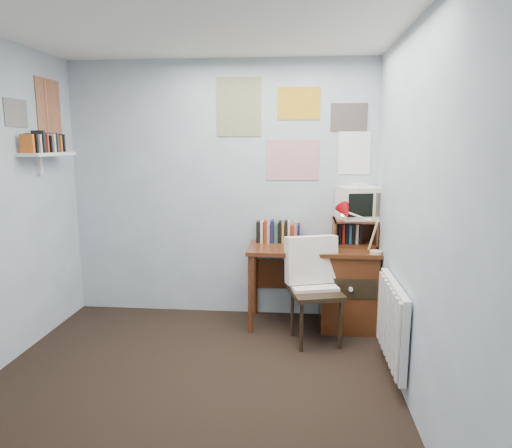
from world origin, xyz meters
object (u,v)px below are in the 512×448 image
(radiator, at_px, (393,322))
(wall_shelf, at_px, (48,154))
(desk_lamp, at_px, (377,232))
(desk_chair, at_px, (316,293))
(tv_riser, at_px, (354,232))
(desk, at_px, (341,284))
(crt_tv, at_px, (359,201))

(radiator, distance_m, wall_shelf, 3.15)
(desk_lamp, xyz_separation_m, radiator, (0.02, -0.71, -0.53))
(desk_chair, relative_size, wall_shelf, 1.43)
(tv_riser, height_order, radiator, tv_riser)
(radiator, height_order, wall_shelf, wall_shelf)
(desk, xyz_separation_m, crt_tv, (0.15, 0.13, 0.77))
(crt_tv, relative_size, radiator, 0.44)
(desk, distance_m, wall_shelf, 2.87)
(crt_tv, xyz_separation_m, wall_shelf, (-2.72, -0.51, 0.44))
(desk_chair, xyz_separation_m, radiator, (0.54, -0.53, -0.02))
(tv_riser, bearing_deg, desk_lamp, -65.45)
(crt_tv, distance_m, radiator, 1.31)
(desk_lamp, relative_size, tv_riser, 0.95)
(crt_tv, bearing_deg, desk, -152.70)
(desk, relative_size, desk_lamp, 3.15)
(desk, relative_size, tv_riser, 3.00)
(desk, xyz_separation_m, desk_lamp, (0.27, -0.22, 0.55))
(desk_chair, xyz_separation_m, crt_tv, (0.40, 0.53, 0.73))
(desk_chair, bearing_deg, wall_shelf, 164.96)
(desk_chair, distance_m, tv_riser, 0.77)
(desk_chair, height_order, wall_shelf, wall_shelf)
(desk_lamp, relative_size, wall_shelf, 0.61)
(tv_riser, relative_size, wall_shelf, 0.65)
(desk_chair, height_order, crt_tv, crt_tv)
(tv_riser, distance_m, crt_tv, 0.29)
(tv_riser, bearing_deg, desk_chair, -125.95)
(desk, height_order, crt_tv, crt_tv)
(desk_chair, distance_m, radiator, 0.76)
(desk_chair, xyz_separation_m, tv_riser, (0.37, 0.51, 0.44))
(wall_shelf, bearing_deg, radiator, -10.89)
(desk_chair, bearing_deg, desk, 43.25)
(crt_tv, relative_size, wall_shelf, 0.57)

